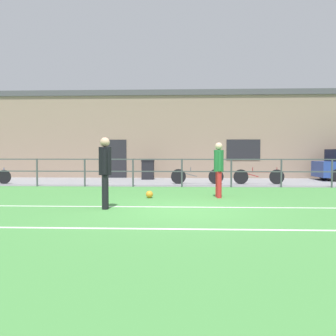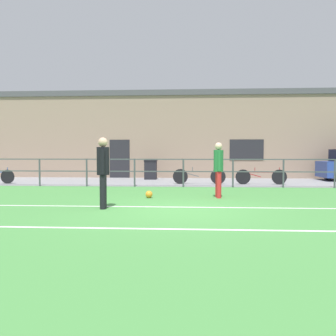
{
  "view_description": "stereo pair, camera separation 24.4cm",
  "coord_description": "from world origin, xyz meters",
  "px_view_note": "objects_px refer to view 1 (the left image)",
  "views": [
    {
      "loc": [
        0.11,
        -8.93,
        1.41
      ],
      "look_at": [
        -0.43,
        3.04,
        0.9
      ],
      "focal_mm": 39.29,
      "sensor_mm": 36.0,
      "label": 1
    },
    {
      "loc": [
        0.35,
        -8.91,
        1.41
      ],
      "look_at": [
        -0.43,
        3.04,
        0.9
      ],
      "focal_mm": 39.29,
      "sensor_mm": 36.0,
      "label": 2
    }
  ],
  "objects_px": {
    "soccer_ball_match": "(149,194)",
    "bicycle_parked_1": "(259,177)",
    "player_striker": "(219,166)",
    "player_goalkeeper": "(105,168)",
    "bicycle_parked_2": "(197,176)",
    "trash_bin_0": "(148,170)"
  },
  "relations": [
    {
      "from": "soccer_ball_match",
      "to": "bicycle_parked_1",
      "type": "distance_m",
      "value": 6.51
    },
    {
      "from": "player_striker",
      "to": "bicycle_parked_1",
      "type": "height_order",
      "value": "player_striker"
    },
    {
      "from": "player_goalkeeper",
      "to": "bicycle_parked_2",
      "type": "distance_m",
      "value": 7.51
    },
    {
      "from": "player_goalkeeper",
      "to": "trash_bin_0",
      "type": "height_order",
      "value": "player_goalkeeper"
    },
    {
      "from": "bicycle_parked_2",
      "to": "bicycle_parked_1",
      "type": "bearing_deg",
      "value": 0.0
    },
    {
      "from": "bicycle_parked_1",
      "to": "trash_bin_0",
      "type": "distance_m",
      "value": 5.77
    },
    {
      "from": "player_goalkeeper",
      "to": "soccer_ball_match",
      "type": "xyz_separation_m",
      "value": [
        0.9,
        2.17,
        -0.9
      ]
    },
    {
      "from": "bicycle_parked_1",
      "to": "trash_bin_0",
      "type": "bearing_deg",
      "value": 152.55
    },
    {
      "from": "player_goalkeeper",
      "to": "bicycle_parked_2",
      "type": "xyz_separation_m",
      "value": [
        2.54,
        7.03,
        -0.65
      ]
    },
    {
      "from": "bicycle_parked_2",
      "to": "trash_bin_0",
      "type": "distance_m",
      "value": 3.61
    },
    {
      "from": "player_goalkeeper",
      "to": "bicycle_parked_2",
      "type": "bearing_deg",
      "value": 150.63
    },
    {
      "from": "player_goalkeeper",
      "to": "soccer_ball_match",
      "type": "relative_size",
      "value": 8.04
    },
    {
      "from": "player_goalkeeper",
      "to": "bicycle_parked_1",
      "type": "distance_m",
      "value": 8.78
    },
    {
      "from": "player_goalkeeper",
      "to": "player_striker",
      "type": "bearing_deg",
      "value": 118.46
    },
    {
      "from": "player_goalkeeper",
      "to": "soccer_ball_match",
      "type": "distance_m",
      "value": 2.52
    },
    {
      "from": "player_goalkeeper",
      "to": "trash_bin_0",
      "type": "bearing_deg",
      "value": 169.84
    },
    {
      "from": "soccer_ball_match",
      "to": "trash_bin_0",
      "type": "height_order",
      "value": "trash_bin_0"
    },
    {
      "from": "bicycle_parked_2",
      "to": "trash_bin_0",
      "type": "height_order",
      "value": "trash_bin_0"
    },
    {
      "from": "bicycle_parked_1",
      "to": "trash_bin_0",
      "type": "xyz_separation_m",
      "value": [
        -5.12,
        2.66,
        0.17
      ]
    },
    {
      "from": "bicycle_parked_1",
      "to": "bicycle_parked_2",
      "type": "xyz_separation_m",
      "value": [
        -2.68,
        -0.0,
        0.01
      ]
    },
    {
      "from": "player_goalkeeper",
      "to": "trash_bin_0",
      "type": "distance_m",
      "value": 9.71
    },
    {
      "from": "bicycle_parked_2",
      "to": "trash_bin_0",
      "type": "bearing_deg",
      "value": 132.48
    }
  ]
}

